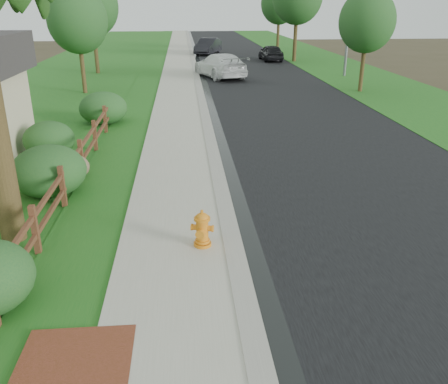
{
  "coord_description": "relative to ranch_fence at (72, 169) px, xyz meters",
  "views": [
    {
      "loc": [
        -0.54,
        -6.02,
        4.84
      ],
      "look_at": [
        0.32,
        4.08,
        0.74
      ],
      "focal_mm": 38.0,
      "sensor_mm": 36.0,
      "label": 1
    }
  ],
  "objects": [
    {
      "name": "sidewalk",
      "position": [
        2.7,
        28.6,
        -0.57
      ],
      "size": [
        2.2,
        90.0,
        0.1
      ],
      "primitive_type": "cube",
      "color": "#A3A28E",
      "rests_on": "ground"
    },
    {
      "name": "white_suv",
      "position": [
        5.6,
        20.28,
        0.19
      ],
      "size": [
        3.74,
        5.82,
        1.57
      ],
      "primitive_type": "imported",
      "rotation": [
        0.0,
        0.0,
        3.45
      ],
      "color": "white",
      "rests_on": "road"
    },
    {
      "name": "ranch_fence",
      "position": [
        0.0,
        0.0,
        0.0
      ],
      "size": [
        0.12,
        16.92,
        1.1
      ],
      "color": "#4E2A1A",
      "rests_on": "ground"
    },
    {
      "name": "wet_gutter",
      "position": [
        4.35,
        28.6,
        -0.6
      ],
      "size": [
        0.5,
        90.0,
        0.0
      ],
      "primitive_type": "cube",
      "color": "black",
      "rests_on": "road"
    },
    {
      "name": "dark_car_mid",
      "position": [
        10.71,
        29.45,
        0.08
      ],
      "size": [
        1.76,
        4.04,
        1.36
      ],
      "primitive_type": "imported",
      "rotation": [
        0.0,
        0.0,
        3.18
      ],
      "color": "black",
      "rests_on": "road"
    },
    {
      "name": "dark_car_far",
      "position": [
        5.6,
        35.33,
        0.14
      ],
      "size": [
        3.0,
        4.77,
        1.48
      ],
      "primitive_type": "imported",
      "rotation": [
        0.0,
        0.0,
        -0.35
      ],
      "color": "black",
      "rests_on": "road"
    },
    {
      "name": "shrub_b",
      "position": [
        -0.54,
        -0.31,
        0.06
      ],
      "size": [
        2.3,
        2.3,
        1.36
      ],
      "primitive_type": "ellipsoid",
      "rotation": [
        0.0,
        0.0,
        0.21
      ],
      "color": "#1A4B22",
      "rests_on": "ground"
    },
    {
      "name": "grass_strip",
      "position": [
        0.8,
        28.6,
        -0.59
      ],
      "size": [
        1.6,
        90.0,
        0.06
      ],
      "primitive_type": "cube",
      "color": "#19591A",
      "rests_on": "ground"
    },
    {
      "name": "curb",
      "position": [
        4.0,
        28.6,
        -0.56
      ],
      "size": [
        0.4,
        90.0,
        0.12
      ],
      "primitive_type": "cube",
      "color": "gray",
      "rests_on": "ground"
    },
    {
      "name": "ground",
      "position": [
        3.6,
        -6.4,
        -0.62
      ],
      "size": [
        120.0,
        120.0,
        0.0
      ],
      "primitive_type": "plane",
      "color": "#3A341F"
    },
    {
      "name": "shrub_d",
      "position": [
        -0.3,
        7.6,
        0.06
      ],
      "size": [
        2.0,
        2.0,
        1.35
      ],
      "primitive_type": "ellipsoid",
      "rotation": [
        0.0,
        0.0,
        -0.01
      ],
      "color": "#1A4B22",
      "rests_on": "ground"
    },
    {
      "name": "road",
      "position": [
        8.2,
        28.6,
        -0.61
      ],
      "size": [
        8.0,
        90.0,
        0.02
      ],
      "primitive_type": "cube",
      "color": "black",
      "rests_on": "ground"
    },
    {
      "name": "boulder",
      "position": [
        -0.3,
        0.82,
        -0.22
      ],
      "size": [
        1.29,
        1.03,
        0.79
      ],
      "primitive_type": "ellipsoid",
      "rotation": [
        0.0,
        0.0,
        0.13
      ],
      "color": "brown",
      "rests_on": "ground"
    },
    {
      "name": "tree_near_right",
      "position": [
        13.13,
        14.09,
        3.19
      ],
      "size": [
        3.05,
        3.05,
        5.5
      ],
      "color": "#392C17",
      "rests_on": "ground"
    },
    {
      "name": "lawn_near",
      "position": [
        -4.4,
        28.6,
        -0.6
      ],
      "size": [
        9.0,
        90.0,
        0.04
      ],
      "primitive_type": "cube",
      "color": "#19591A",
      "rests_on": "ground"
    },
    {
      "name": "tree_mid_left",
      "position": [
        -2.98,
        22.85,
        3.87
      ],
      "size": [
        3.64,
        3.64,
        6.5
      ],
      "color": "#392C17",
      "rests_on": "ground"
    },
    {
      "name": "shrub_c",
      "position": [
        -1.41,
        3.14,
        -0.02
      ],
      "size": [
        1.73,
        1.73,
        1.19
      ],
      "primitive_type": "ellipsoid",
      "rotation": [
        0.0,
        0.0,
        -0.05
      ],
      "color": "#1A4B22",
      "rests_on": "ground"
    },
    {
      "name": "fire_hydrant",
      "position": [
        3.36,
        -3.67,
        -0.15
      ],
      "size": [
        0.53,
        0.43,
        0.8
      ],
      "color": "orange",
      "rests_on": "sidewalk"
    },
    {
      "name": "tree_near_left",
      "position": [
        -2.43,
        14.93,
        3.27
      ],
      "size": [
        3.19,
        3.19,
        5.65
      ],
      "color": "#392C17",
      "rests_on": "ground"
    },
    {
      "name": "tree_far_right",
      "position": [
        12.6,
        36.23,
        3.97
      ],
      "size": [
        3.56,
        3.56,
        6.56
      ],
      "color": "#392C17",
      "rests_on": "ground"
    },
    {
      "name": "verge_far",
      "position": [
        15.1,
        28.6,
        -0.6
      ],
      "size": [
        6.0,
        90.0,
        0.04
      ],
      "primitive_type": "cube",
      "color": "#19591A",
      "rests_on": "ground"
    }
  ]
}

